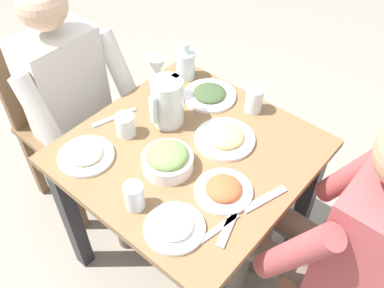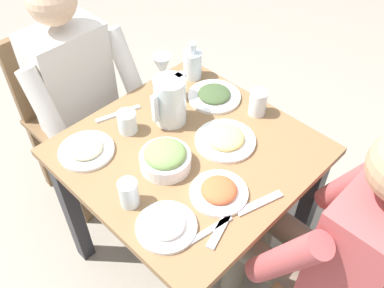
{
  "view_description": "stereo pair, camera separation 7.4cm",
  "coord_description": "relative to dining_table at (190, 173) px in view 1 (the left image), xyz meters",
  "views": [
    {
      "loc": [
        0.8,
        0.7,
        1.83
      ],
      "look_at": [
        -0.02,
        -0.01,
        0.73
      ],
      "focal_mm": 39.48,
      "sensor_mm": 36.0,
      "label": 1
    },
    {
      "loc": [
        0.75,
        0.75,
        1.83
      ],
      "look_at": [
        -0.02,
        -0.01,
        0.73
      ],
      "focal_mm": 39.48,
      "sensor_mm": 36.0,
      "label": 2
    }
  ],
  "objects": [
    {
      "name": "fork_far",
      "position": [
        0.01,
        0.33,
        0.14
      ],
      "size": [
        0.17,
        0.07,
        0.01
      ],
      "primitive_type": "cube",
      "rotation": [
        0.0,
        0.0,
        -0.3
      ],
      "color": "silver",
      "rests_on": "dining_table"
    },
    {
      "name": "plate_fries",
      "position": [
        -0.12,
        0.07,
        0.15
      ],
      "size": [
        0.22,
        0.22,
        0.05
      ],
      "color": "white",
      "rests_on": "dining_table"
    },
    {
      "name": "ground_plane",
      "position": [
        0.0,
        0.0,
        -0.59
      ],
      "size": [
        8.0,
        8.0,
        0.0
      ],
      "primitive_type": "plane",
      "color": "gray"
    },
    {
      "name": "plate_beans",
      "position": [
        0.27,
        -0.25,
        0.15
      ],
      "size": [
        0.2,
        0.2,
        0.04
      ],
      "color": "white",
      "rests_on": "dining_table"
    },
    {
      "name": "water_pitcher",
      "position": [
        -0.06,
        -0.16,
        0.23
      ],
      "size": [
        0.16,
        0.12,
        0.19
      ],
      "color": "silver",
      "rests_on": "dining_table"
    },
    {
      "name": "oil_carafe",
      "position": [
        -0.32,
        -0.3,
        0.19
      ],
      "size": [
        0.08,
        0.08,
        0.16
      ],
      "color": "silver",
      "rests_on": "dining_table"
    },
    {
      "name": "knife_far",
      "position": [
        0.21,
        0.29,
        0.14
      ],
      "size": [
        0.19,
        0.05,
        0.01
      ],
      "primitive_type": "cube",
      "rotation": [
        0.0,
        0.0,
        -0.18
      ],
      "color": "silver",
      "rests_on": "dining_table"
    },
    {
      "name": "water_glass_by_pitcher",
      "position": [
        0.09,
        -0.23,
        0.18
      ],
      "size": [
        0.07,
        0.07,
        0.09
      ],
      "primitive_type": "cylinder",
      "color": "silver",
      "rests_on": "dining_table"
    },
    {
      "name": "water_glass_near_left",
      "position": [
        -0.33,
        0.05,
        0.19
      ],
      "size": [
        0.07,
        0.07,
        0.1
      ],
      "primitive_type": "cylinder",
      "color": "silver",
      "rests_on": "dining_table"
    },
    {
      "name": "wine_glass",
      "position": [
        -0.14,
        -0.29,
        0.28
      ],
      "size": [
        0.08,
        0.08,
        0.2
      ],
      "color": "silver",
      "rests_on": "dining_table"
    },
    {
      "name": "diner_near",
      "position": [
        0.06,
        -0.56,
        0.06
      ],
      "size": [
        0.48,
        0.53,
        1.18
      ],
      "color": "silver",
      "rests_on": "ground_plane"
    },
    {
      "name": "plate_dolmas",
      "position": [
        -0.28,
        -0.13,
        0.15
      ],
      "size": [
        0.22,
        0.22,
        0.04
      ],
      "color": "white",
      "rests_on": "dining_table"
    },
    {
      "name": "fork_near",
      "position": [
        0.17,
        0.31,
        0.14
      ],
      "size": [
        0.17,
        0.08,
        0.01
      ],
      "primitive_type": "cube",
      "rotation": [
        0.0,
        0.0,
        0.31
      ],
      "color": "silver",
      "rests_on": "dining_table"
    },
    {
      "name": "diner_far",
      "position": [
        -0.07,
        0.56,
        0.06
      ],
      "size": [
        0.48,
        0.53,
        1.18
      ],
      "color": "#B24C4C",
      "rests_on": "ground_plane"
    },
    {
      "name": "plate_yoghurt",
      "position": [
        0.29,
        0.19,
        0.15
      ],
      "size": [
        0.19,
        0.19,
        0.05
      ],
      "color": "white",
      "rests_on": "dining_table"
    },
    {
      "name": "chair_near",
      "position": [
        0.06,
        -0.77,
        -0.08
      ],
      "size": [
        0.4,
        0.4,
        0.89
      ],
      "color": "brown",
      "rests_on": "ground_plane"
    },
    {
      "name": "knife_near",
      "position": [
        0.06,
        -0.33,
        0.14
      ],
      "size": [
        0.18,
        0.07,
        0.01
      ],
      "primitive_type": "cube",
      "rotation": [
        0.0,
        0.0,
        -0.28
      ],
      "color": "silver",
      "rests_on": "dining_table"
    },
    {
      "name": "dining_table",
      "position": [
        0.0,
        0.0,
        0.0
      ],
      "size": [
        0.81,
        0.81,
        0.72
      ],
      "color": "olive",
      "rests_on": "ground_plane"
    },
    {
      "name": "salad_bowl",
      "position": [
        0.12,
        0.0,
        0.18
      ],
      "size": [
        0.18,
        0.18,
        0.09
      ],
      "color": "white",
      "rests_on": "dining_table"
    },
    {
      "name": "water_glass_center",
      "position": [
        0.3,
        0.03,
        0.19
      ],
      "size": [
        0.06,
        0.06,
        0.1
      ],
      "primitive_type": "cylinder",
      "color": "silver",
      "rests_on": "dining_table"
    },
    {
      "name": "plate_rice_curry",
      "position": [
        0.08,
        0.22,
        0.15
      ],
      "size": [
        0.19,
        0.19,
        0.05
      ],
      "color": "white",
      "rests_on": "dining_table"
    }
  ]
}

